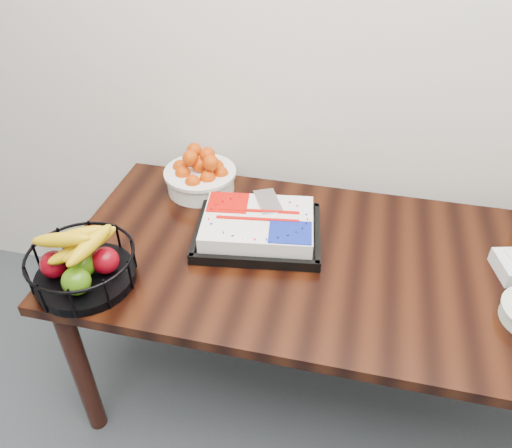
% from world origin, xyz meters
% --- Properties ---
extents(table, '(1.80, 0.90, 0.75)m').
position_xyz_m(table, '(0.00, 2.00, 0.66)').
color(table, black).
rests_on(table, ground).
extents(cake_tray, '(0.50, 0.41, 0.09)m').
position_xyz_m(cake_tray, '(-0.25, 2.06, 0.79)').
color(cake_tray, black).
rests_on(cake_tray, table).
extents(tangerine_bowl, '(0.29, 0.29, 0.19)m').
position_xyz_m(tangerine_bowl, '(-0.55, 2.31, 0.83)').
color(tangerine_bowl, white).
rests_on(tangerine_bowl, table).
extents(fruit_basket, '(0.34, 0.34, 0.18)m').
position_xyz_m(fruit_basket, '(-0.74, 1.71, 0.83)').
color(fruit_basket, black).
rests_on(fruit_basket, table).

